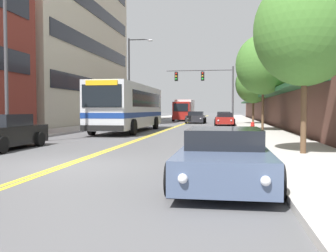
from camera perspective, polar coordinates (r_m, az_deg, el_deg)
ground_plane at (r=47.12m, az=3.28°, el=0.62°), size 240.00×240.00×0.00m
sidewalk_left at (r=48.28m, az=-5.03°, el=0.75°), size 3.01×106.00×0.14m
sidewalk_right at (r=46.97m, az=11.81°, el=0.65°), size 3.01×106.00×0.14m
centre_line at (r=47.12m, az=3.28°, el=0.62°), size 0.34×106.00×0.01m
storefront_row_right at (r=47.67m, az=18.79°, el=5.49°), size 9.10×68.00×8.28m
city_bus at (r=27.05m, az=-5.89°, el=3.10°), size 2.92×12.08×3.27m
car_black_parked_left_mid at (r=16.21m, az=-24.15°, el=-0.98°), size 2.09×4.58×1.39m
car_slate_blue_parked_right_foreground at (r=8.14m, az=8.54°, el=-4.69°), size 2.06×4.68×1.17m
car_dark_grey_parked_right_mid at (r=45.92m, az=8.51°, el=1.31°), size 2.05×4.16×1.30m
car_red_parked_right_far at (r=37.54m, az=8.65°, el=1.02°), size 1.98×4.13×1.26m
car_charcoal_moving_lead at (r=43.02m, az=4.28°, el=1.28°), size 2.21×4.63×1.35m
box_truck at (r=52.37m, az=2.48°, el=2.47°), size 2.56×7.87×2.91m
traffic_signal_mast at (r=38.35m, az=6.21°, el=6.52°), size 6.84×0.38×5.91m
street_lamp_left_near at (r=18.63m, az=-22.62°, el=14.38°), size 2.73×0.28×9.26m
street_lamp_left_far at (r=38.74m, az=-5.46°, el=7.91°), size 2.58×0.28×8.81m
street_tree_right_near at (r=13.24m, az=20.15°, el=13.55°), size 3.29×3.29×5.81m
street_tree_right_mid at (r=26.38m, az=14.31°, el=9.05°), size 3.70×3.70×6.50m
street_tree_right_far at (r=39.41m, az=12.89°, el=6.30°), size 3.64×3.64×6.07m
fire_hydrant at (r=21.03m, az=12.75°, el=-0.40°), size 0.29×0.21×0.76m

